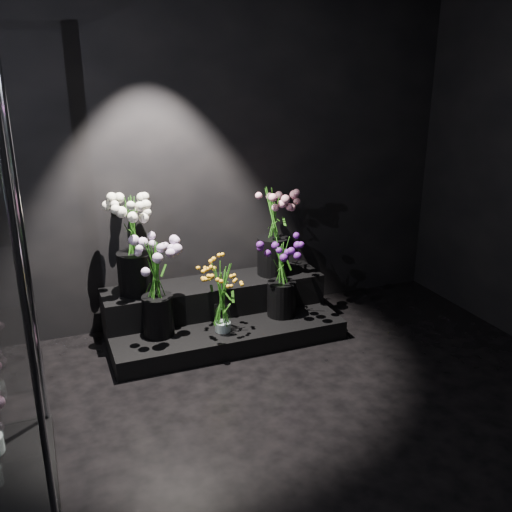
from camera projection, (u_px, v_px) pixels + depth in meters
floor at (332, 455)px, 3.13m from camera, size 4.00×4.00×0.00m
wall_back at (216, 148)px, 4.43m from camera, size 4.00×0.00×4.00m
display_riser at (219, 313)px, 4.49m from camera, size 1.75×0.78×0.39m
bouquet_orange_bells at (222, 297)px, 4.14m from camera, size 0.28×0.28×0.53m
bouquet_lilac at (156, 281)px, 4.04m from camera, size 0.47×0.47×0.72m
bouquet_purple at (282, 271)px, 4.38m from camera, size 0.35×0.35×0.65m
bouquet_cream_roses at (134, 238)px, 4.17m from camera, size 0.47×0.47×0.76m
bouquet_pink_roses at (273, 227)px, 4.55m from camera, size 0.40×0.40×0.72m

